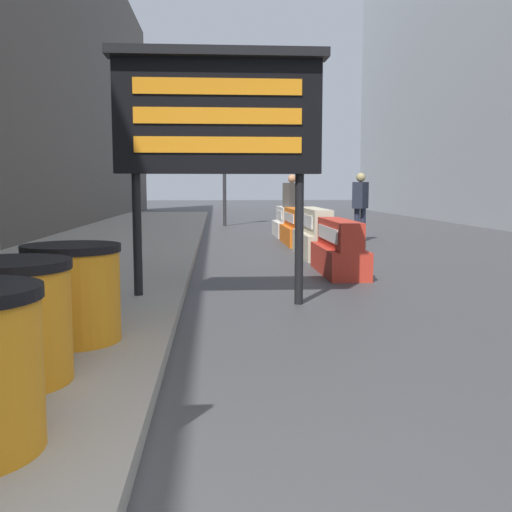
{
  "coord_description": "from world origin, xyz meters",
  "views": [
    {
      "loc": [
        0.38,
        -1.99,
        1.35
      ],
      "look_at": [
        1.06,
        7.97,
        0.2
      ],
      "focal_mm": 42.0,
      "sensor_mm": 36.0,
      "label": 1
    }
  ],
  "objects_px": {
    "message_board": "(218,115)",
    "pedestrian_passerby": "(360,201)",
    "barrel_drum_middle": "(10,321)",
    "jersey_barrier_red_striped": "(339,250)",
    "traffic_light_near_curb": "(224,134)",
    "barrel_drum_back": "(73,293)",
    "jersey_barrier_cream": "(314,235)",
    "jersey_barrier_orange_near": "(297,228)",
    "jersey_barrier_white": "(286,223)",
    "pedestrian_worker": "(292,200)",
    "traffic_cone_near": "(284,222)"
  },
  "relations": [
    {
      "from": "message_board",
      "to": "jersey_barrier_cream",
      "type": "relative_size",
      "value": 1.32
    },
    {
      "from": "jersey_barrier_white",
      "to": "pedestrian_worker",
      "type": "relative_size",
      "value": 1.04
    },
    {
      "from": "jersey_barrier_cream",
      "to": "jersey_barrier_white",
      "type": "bearing_deg",
      "value": 90.0
    },
    {
      "from": "barrel_drum_middle",
      "to": "jersey_barrier_red_striped",
      "type": "bearing_deg",
      "value": 59.5
    },
    {
      "from": "traffic_cone_near",
      "to": "pedestrian_passerby",
      "type": "distance_m",
      "value": 2.7
    },
    {
      "from": "barrel_drum_back",
      "to": "jersey_barrier_orange_near",
      "type": "height_order",
      "value": "barrel_drum_back"
    },
    {
      "from": "barrel_drum_back",
      "to": "pedestrian_passerby",
      "type": "relative_size",
      "value": 0.46
    },
    {
      "from": "message_board",
      "to": "traffic_light_near_curb",
      "type": "distance_m",
      "value": 14.04
    },
    {
      "from": "jersey_barrier_red_striped",
      "to": "jersey_barrier_orange_near",
      "type": "xyz_separation_m",
      "value": [
        -0.0,
        4.93,
        0.0
      ]
    },
    {
      "from": "traffic_cone_near",
      "to": "traffic_light_near_curb",
      "type": "xyz_separation_m",
      "value": [
        -1.62,
        4.03,
        2.8
      ]
    },
    {
      "from": "jersey_barrier_white",
      "to": "pedestrian_worker",
      "type": "bearing_deg",
      "value": -71.91
    },
    {
      "from": "barrel_drum_back",
      "to": "jersey_barrier_white",
      "type": "xyz_separation_m",
      "value": [
        3.07,
        11.61,
        -0.16
      ]
    },
    {
      "from": "message_board",
      "to": "pedestrian_worker",
      "type": "xyz_separation_m",
      "value": [
        2.01,
        9.22,
        -1.15
      ]
    },
    {
      "from": "jersey_barrier_cream",
      "to": "jersey_barrier_white",
      "type": "relative_size",
      "value": 1.23
    },
    {
      "from": "barrel_drum_back",
      "to": "jersey_barrier_white",
      "type": "distance_m",
      "value": 12.01
    },
    {
      "from": "barrel_drum_middle",
      "to": "jersey_barrier_red_striped",
      "type": "distance_m",
      "value": 6.33
    },
    {
      "from": "message_board",
      "to": "traffic_light_near_curb",
      "type": "height_order",
      "value": "traffic_light_near_curb"
    },
    {
      "from": "jersey_barrier_red_striped",
      "to": "pedestrian_worker",
      "type": "relative_size",
      "value": 1.13
    },
    {
      "from": "message_board",
      "to": "pedestrian_passerby",
      "type": "xyz_separation_m",
      "value": [
        3.56,
        7.95,
        -1.14
      ]
    },
    {
      "from": "barrel_drum_back",
      "to": "jersey_barrier_orange_near",
      "type": "bearing_deg",
      "value": 71.88
    },
    {
      "from": "jersey_barrier_cream",
      "to": "traffic_light_near_curb",
      "type": "distance_m",
      "value": 9.73
    },
    {
      "from": "jersey_barrier_white",
      "to": "traffic_light_near_curb",
      "type": "xyz_separation_m",
      "value": [
        -1.61,
        4.41,
        2.8
      ]
    },
    {
      "from": "barrel_drum_middle",
      "to": "jersey_barrier_white",
      "type": "bearing_deg",
      "value": 75.72
    },
    {
      "from": "message_board",
      "to": "jersey_barrier_red_striped",
      "type": "bearing_deg",
      "value": 52.04
    },
    {
      "from": "jersey_barrier_white",
      "to": "message_board",
      "type": "bearing_deg",
      "value": -101.15
    },
    {
      "from": "barrel_drum_middle",
      "to": "jersey_barrier_orange_near",
      "type": "height_order",
      "value": "barrel_drum_middle"
    },
    {
      "from": "barrel_drum_middle",
      "to": "pedestrian_worker",
      "type": "bearing_deg",
      "value": 74.77
    },
    {
      "from": "jersey_barrier_orange_near",
      "to": "pedestrian_passerby",
      "type": "height_order",
      "value": "pedestrian_passerby"
    },
    {
      "from": "jersey_barrier_red_striped",
      "to": "jersey_barrier_white",
      "type": "distance_m",
      "value": 7.17
    },
    {
      "from": "traffic_cone_near",
      "to": "traffic_light_near_curb",
      "type": "height_order",
      "value": "traffic_light_near_curb"
    },
    {
      "from": "message_board",
      "to": "traffic_light_near_curb",
      "type": "relative_size",
      "value": 0.65
    },
    {
      "from": "pedestrian_passerby",
      "to": "jersey_barrier_red_striped",
      "type": "bearing_deg",
      "value": -162.89
    },
    {
      "from": "message_board",
      "to": "jersey_barrier_orange_near",
      "type": "distance_m",
      "value": 7.79
    },
    {
      "from": "jersey_barrier_white",
      "to": "traffic_cone_near",
      "type": "relative_size",
      "value": 2.35
    },
    {
      "from": "jersey_barrier_orange_near",
      "to": "pedestrian_passerby",
      "type": "relative_size",
      "value": 1.27
    },
    {
      "from": "pedestrian_worker",
      "to": "pedestrian_passerby",
      "type": "height_order",
      "value": "pedestrian_passerby"
    },
    {
      "from": "jersey_barrier_white",
      "to": "jersey_barrier_cream",
      "type": "bearing_deg",
      "value": -90.0
    },
    {
      "from": "barrel_drum_middle",
      "to": "message_board",
      "type": "height_order",
      "value": "message_board"
    },
    {
      "from": "barrel_drum_back",
      "to": "pedestrian_passerby",
      "type": "height_order",
      "value": "pedestrian_passerby"
    },
    {
      "from": "barrel_drum_middle",
      "to": "jersey_barrier_cream",
      "type": "bearing_deg",
      "value": 67.7
    },
    {
      "from": "traffic_cone_near",
      "to": "barrel_drum_middle",
      "type": "bearing_deg",
      "value": -103.9
    },
    {
      "from": "jersey_barrier_cream",
      "to": "pedestrian_worker",
      "type": "height_order",
      "value": "pedestrian_worker"
    },
    {
      "from": "message_board",
      "to": "pedestrian_passerby",
      "type": "relative_size",
      "value": 1.68
    },
    {
      "from": "jersey_barrier_cream",
      "to": "jersey_barrier_orange_near",
      "type": "xyz_separation_m",
      "value": [
        -0.0,
        2.55,
        -0.04
      ]
    },
    {
      "from": "message_board",
      "to": "traffic_light_near_curb",
      "type": "xyz_separation_m",
      "value": [
        0.28,
        14.0,
        1.02
      ]
    },
    {
      "from": "traffic_cone_near",
      "to": "traffic_light_near_curb",
      "type": "distance_m",
      "value": 5.16
    },
    {
      "from": "message_board",
      "to": "jersey_barrier_red_striped",
      "type": "relative_size",
      "value": 1.49
    },
    {
      "from": "barrel_drum_middle",
      "to": "pedestrian_worker",
      "type": "distance_m",
      "value": 12.71
    },
    {
      "from": "jersey_barrier_orange_near",
      "to": "traffic_cone_near",
      "type": "distance_m",
      "value": 2.62
    },
    {
      "from": "message_board",
      "to": "jersey_barrier_cream",
      "type": "distance_m",
      "value": 5.45
    }
  ]
}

